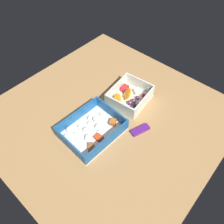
# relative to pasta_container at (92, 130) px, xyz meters

# --- Properties ---
(table_surface) EXTENTS (0.80, 0.80, 0.02)m
(table_surface) POSITION_rel_pasta_container_xyz_m (-0.09, -0.01, -0.03)
(table_surface) COLOR #9E7547
(table_surface) RESTS_ON ground
(pasta_container) EXTENTS (0.21, 0.17, 0.05)m
(pasta_container) POSITION_rel_pasta_container_xyz_m (0.00, 0.00, 0.00)
(pasta_container) COLOR white
(pasta_container) RESTS_ON table_surface
(fruit_bowl) EXTENTS (0.17, 0.15, 0.06)m
(fruit_bowl) POSITION_rel_pasta_container_xyz_m (-0.21, 0.00, 0.00)
(fruit_bowl) COLOR silver
(fruit_bowl) RESTS_ON table_surface
(candy_bar) EXTENTS (0.07, 0.05, 0.01)m
(candy_bar) POSITION_rel_pasta_container_xyz_m (-0.12, 0.12, -0.01)
(candy_bar) COLOR #51197A
(candy_bar) RESTS_ON table_surface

